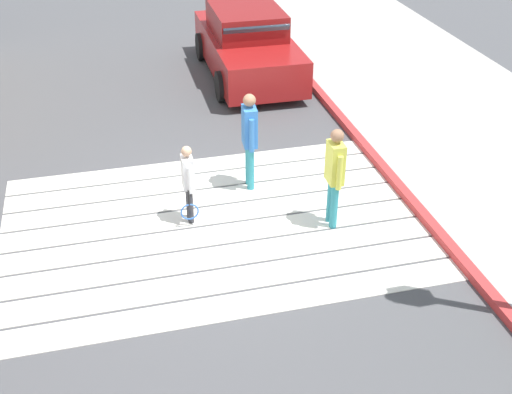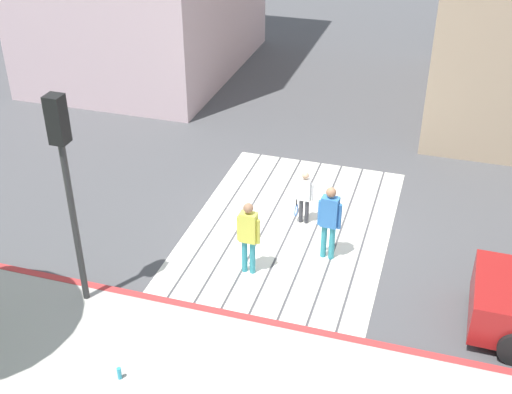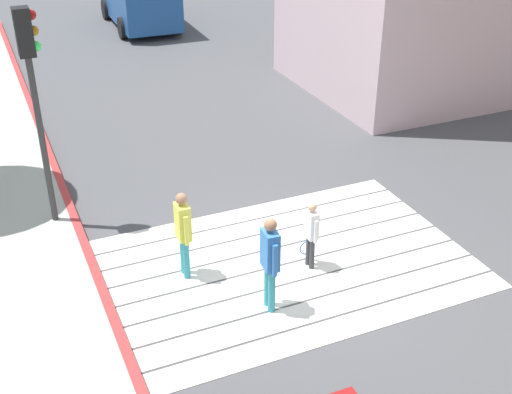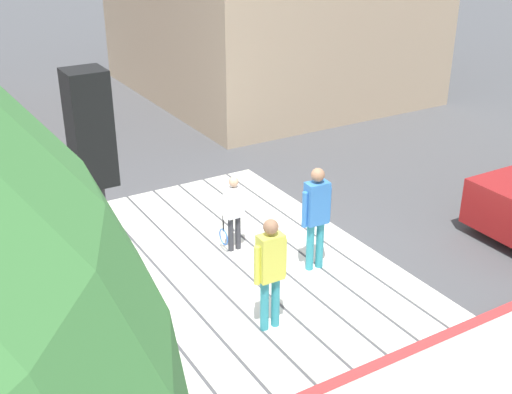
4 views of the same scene
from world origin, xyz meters
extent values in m
plane|color=#4C4C4F|center=(0.00, 0.00, 0.00)|extent=(120.00, 120.00, 0.00)
cube|color=silver|center=(0.00, -1.93, 0.01)|extent=(6.40, 0.50, 0.01)
cube|color=silver|center=(0.00, -1.38, 0.01)|extent=(6.40, 0.50, 0.01)
cube|color=silver|center=(0.00, -0.83, 0.01)|extent=(6.40, 0.50, 0.01)
cube|color=silver|center=(0.00, -0.28, 0.01)|extent=(6.40, 0.50, 0.01)
cube|color=silver|center=(0.00, 0.27, 0.01)|extent=(6.40, 0.50, 0.01)
cube|color=silver|center=(0.00, 0.82, 0.01)|extent=(6.40, 0.50, 0.01)
cube|color=silver|center=(0.00, 1.38, 0.01)|extent=(6.40, 0.50, 0.01)
cube|color=silver|center=(0.00, 1.93, 0.01)|extent=(6.40, 0.50, 0.01)
cube|color=#BC3333|center=(-3.25, 0.00, 0.07)|extent=(0.16, 40.00, 0.13)
cylinder|color=black|center=(-1.11, -4.71, 0.33)|extent=(0.23, 0.66, 0.66)
cylinder|color=#2D2D2D|center=(-3.60, 3.07, 1.70)|extent=(0.12, 0.12, 3.40)
cube|color=black|center=(-3.60, 3.07, 3.82)|extent=(0.28, 0.28, 0.84)
sphere|color=maroon|center=(-3.44, 3.07, 4.10)|extent=(0.18, 0.18, 0.18)
sphere|color=#956310|center=(-3.44, 3.07, 3.83)|extent=(0.18, 0.18, 0.18)
sphere|color=#35FF59|center=(-3.44, 3.07, 3.56)|extent=(0.18, 0.18, 0.18)
cylinder|color=teal|center=(-1.79, 0.49, 0.39)|extent=(0.12, 0.12, 0.77)
cylinder|color=teal|center=(-1.79, 0.32, 0.39)|extent=(0.12, 0.12, 0.77)
cube|color=#D8D84C|center=(-1.79, 0.41, 1.09)|extent=(0.22, 0.34, 0.64)
sphere|color=#9E7051|center=(-1.79, 0.41, 1.53)|extent=(0.20, 0.20, 0.20)
cylinder|color=#D8D84C|center=(-1.79, 0.60, 1.03)|extent=(0.08, 0.08, 0.55)
cylinder|color=#D8D84C|center=(-1.80, 0.21, 1.03)|extent=(0.08, 0.08, 0.55)
cylinder|color=teal|center=(-0.83, -0.92, 0.40)|extent=(0.12, 0.12, 0.80)
cylinder|color=teal|center=(-0.84, -1.10, 0.40)|extent=(0.12, 0.12, 0.80)
cube|color=#3372BF|center=(-0.83, -1.01, 1.13)|extent=(0.24, 0.36, 0.67)
sphere|color=#9E7051|center=(-0.83, -1.01, 1.59)|extent=(0.21, 0.21, 0.21)
cylinder|color=#3372BF|center=(-0.82, -0.81, 1.07)|extent=(0.09, 0.09, 0.57)
cylinder|color=#3372BF|center=(-0.85, -1.21, 1.07)|extent=(0.09, 0.09, 0.57)
cylinder|color=#333338|center=(0.31, -0.16, 0.31)|extent=(0.09, 0.09, 0.61)
cylinder|color=#333338|center=(0.31, -0.29, 0.31)|extent=(0.09, 0.09, 0.61)
cube|color=white|center=(0.31, -0.23, 0.87)|extent=(0.17, 0.27, 0.51)
sphere|color=tan|center=(0.31, -0.23, 1.23)|extent=(0.16, 0.16, 0.16)
cylinder|color=white|center=(0.31, -0.06, 0.82)|extent=(0.07, 0.07, 0.44)
cylinder|color=white|center=(0.31, -0.39, 0.82)|extent=(0.07, 0.07, 0.44)
cylinder|color=black|center=(0.34, -0.04, 0.53)|extent=(0.03, 0.03, 0.28)
torus|color=blue|center=(0.34, -0.04, 0.28)|extent=(0.28, 0.02, 0.28)
camera|label=1|loc=(1.38, 8.27, 5.72)|focal=45.68mm
camera|label=2|loc=(-12.19, -2.95, 8.37)|focal=47.22mm
camera|label=3|loc=(-4.48, -8.80, 6.81)|focal=46.56mm
camera|label=4|loc=(-7.97, 4.32, 5.31)|focal=45.95mm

